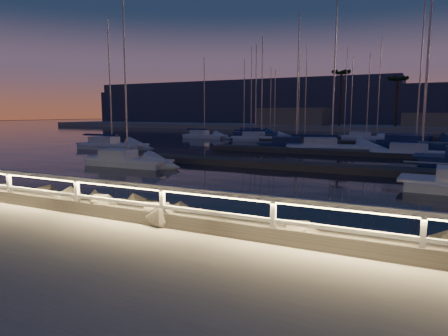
{
  "coord_description": "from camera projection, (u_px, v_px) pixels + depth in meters",
  "views": [
    {
      "loc": [
        6.89,
        -8.24,
        2.89
      ],
      "look_at": [
        0.77,
        4.0,
        0.99
      ],
      "focal_mm": 32.0,
      "sensor_mm": 36.0,
      "label": 1
    }
  ],
  "objects": [
    {
      "name": "ground",
      "position": [
        132.0,
        221.0,
        10.75
      ],
      "size": [
        400.0,
        400.0,
        0.0
      ],
      "primitive_type": "plane",
      "color": "#AEA79D",
      "rests_on": "ground"
    },
    {
      "name": "harbor_water",
      "position": [
        343.0,
        153.0,
        38.54
      ],
      "size": [
        400.0,
        440.0,
        0.6
      ],
      "color": "black",
      "rests_on": "ground"
    },
    {
      "name": "guard_rail",
      "position": [
        129.0,
        193.0,
        10.68
      ],
      "size": [
        44.11,
        0.12,
        1.06
      ],
      "color": "silver",
      "rests_on": "ground"
    },
    {
      "name": "riprap",
      "position": [
        153.0,
        215.0,
        12.06
      ],
      "size": [
        39.76,
        2.27,
        1.24
      ],
      "color": "#605D52",
      "rests_on": "ground"
    },
    {
      "name": "floating_docks",
      "position": [
        345.0,
        146.0,
        39.6
      ],
      "size": [
        22.0,
        36.0,
        0.4
      ],
      "color": "#554E46",
      "rests_on": "ground"
    },
    {
      "name": "far_shore",
      "position": [
        383.0,
        127.0,
        76.36
      ],
      "size": [
        160.0,
        14.0,
        5.2
      ],
      "color": "#AEA79D",
      "rests_on": "ground"
    },
    {
      "name": "palm_left",
      "position": [
        341.0,
        75.0,
        76.69
      ],
      "size": [
        3.0,
        3.0,
        11.2
      ],
      "color": "#513626",
      "rests_on": "ground"
    },
    {
      "name": "palm_center",
      "position": [
        398.0,
        81.0,
        73.32
      ],
      "size": [
        3.0,
        3.0,
        9.7
      ],
      "color": "#513626",
      "rests_on": "ground"
    },
    {
      "name": "distant_hills",
      "position": [
        332.0,
        107.0,
        138.34
      ],
      "size": [
        230.0,
        37.5,
        18.0
      ],
      "color": "#3A4159",
      "rests_on": "ground"
    },
    {
      "name": "sailboat_a",
      "position": [
        126.0,
        160.0,
        26.36
      ],
      "size": [
        6.26,
        2.02,
        10.63
      ],
      "rotation": [
        0.0,
        0.0,
        0.02
      ],
      "color": "white",
      "rests_on": "ground"
    },
    {
      "name": "sailboat_c",
      "position": [
        419.0,
        153.0,
        31.11
      ],
      "size": [
        7.62,
        2.49,
        12.8
      ],
      "rotation": [
        0.0,
        0.0,
        0.02
      ],
      "color": "white",
      "rests_on": "ground"
    },
    {
      "name": "sailboat_e",
      "position": [
        111.0,
        145.0,
        38.61
      ],
      "size": [
        7.29,
        2.99,
        12.13
      ],
      "rotation": [
        0.0,
        0.0,
        0.13
      ],
      "color": "white",
      "rests_on": "ground"
    },
    {
      "name": "sailboat_f",
      "position": [
        329.0,
        147.0,
        36.14
      ],
      "size": [
        8.38,
        4.33,
        13.76
      ],
      "rotation": [
        0.0,
        0.0,
        0.26
      ],
      "color": "white",
      "rests_on": "ground"
    },
    {
      "name": "sailboat_g",
      "position": [
        294.0,
        144.0,
        39.8
      ],
      "size": [
        8.05,
        4.6,
        13.2
      ],
      "rotation": [
        0.0,
        0.0,
        0.33
      ],
      "color": "navy",
      "rests_on": "ground"
    },
    {
      "name": "sailboat_i",
      "position": [
        203.0,
        135.0,
        54.76
      ],
      "size": [
        6.45,
        2.08,
        10.95
      ],
      "rotation": [
        0.0,
        0.0,
        -0.02
      ],
      "color": "white",
      "rests_on": "ground"
    },
    {
      "name": "sailboat_j",
      "position": [
        260.0,
        138.0,
        49.59
      ],
      "size": [
        7.74,
        4.35,
        12.73
      ],
      "rotation": [
        0.0,
        0.0,
        0.32
      ],
      "color": "white",
      "rests_on": "ground"
    },
    {
      "name": "sailboat_k",
      "position": [
        413.0,
        143.0,
        40.14
      ],
      "size": [
        9.41,
        4.96,
        15.4
      ],
      "rotation": [
        0.0,
        0.0,
        0.27
      ],
      "color": "navy",
      "rests_on": "ground"
    },
    {
      "name": "sailboat_l",
      "position": [
        419.0,
        144.0,
        38.93
      ],
      "size": [
        10.11,
        6.62,
        16.73
      ],
      "rotation": [
        0.0,
        0.0,
        -0.43
      ],
      "color": "navy",
      "rests_on": "ground"
    },
    {
      "name": "sailboat_m",
      "position": [
        254.0,
        133.0,
        58.98
      ],
      "size": [
        8.03,
        4.97,
        13.37
      ],
      "rotation": [
        0.0,
        0.0,
        -0.39
      ],
      "color": "navy",
      "rests_on": "ground"
    },
    {
      "name": "sailboat_n",
      "position": [
        365.0,
        137.0,
        51.79
      ],
      "size": [
        6.75,
        3.78,
        11.11
      ],
      "rotation": [
        0.0,
        0.0,
        -0.31
      ],
      "color": "white",
      "rests_on": "ground"
    }
  ]
}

